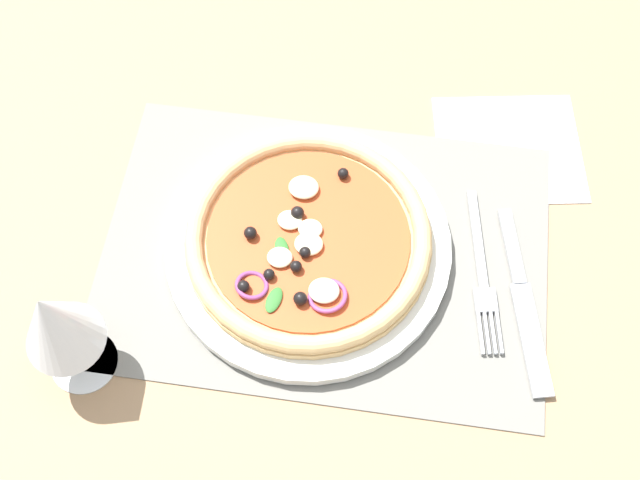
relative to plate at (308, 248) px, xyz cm
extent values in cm
cube|color=#9E7A56|center=(-1.69, -0.17, -2.28)|extent=(190.00, 140.00, 2.40)
cube|color=slate|center=(-1.69, -0.17, -0.88)|extent=(45.13, 31.58, 0.40)
cylinder|color=silver|center=(0.00, 0.00, 0.00)|extent=(28.88, 28.88, 1.36)
cylinder|color=tan|center=(0.00, 0.00, 1.18)|extent=(24.76, 24.76, 1.00)
torus|color=tan|center=(0.00, 0.00, 2.04)|extent=(24.57, 24.57, 1.80)
cylinder|color=#C64C23|center=(0.00, 0.00, 1.83)|extent=(20.30, 20.30, 0.30)
ellipsoid|color=beige|center=(2.07, -1.61, 2.36)|extent=(2.50, 2.25, 0.75)
ellipsoid|color=beige|center=(-0.20, 0.80, 2.41)|extent=(2.84, 2.56, 0.85)
ellipsoid|color=beige|center=(2.38, 2.63, 2.36)|extent=(2.52, 2.27, 0.76)
ellipsoid|color=beige|center=(1.27, -5.52, 2.45)|extent=(3.10, 2.79, 0.93)
ellipsoid|color=beige|center=(-2.39, 5.55, 2.43)|extent=(3.00, 2.70, 0.90)
ellipsoid|color=beige|center=(-0.10, -0.93, 2.35)|extent=(2.46, 2.21, 0.74)
sphere|color=black|center=(-0.30, 6.78, 2.65)|extent=(1.35, 1.35, 1.35)
sphere|color=black|center=(5.28, 6.26, 2.58)|extent=(1.20, 1.20, 1.20)
sphere|color=black|center=(0.64, 3.47, 2.57)|extent=(1.17, 1.17, 1.17)
sphere|color=black|center=(3.08, 4.66, 2.54)|extent=(1.13, 1.13, 1.13)
sphere|color=black|center=(5.66, 0.53, 2.63)|extent=(1.30, 1.30, 1.30)
sphere|color=black|center=(-2.50, -7.67, 2.56)|extent=(1.16, 1.16, 1.16)
sphere|color=black|center=(1.41, -2.37, 2.66)|extent=(1.36, 1.36, 1.36)
sphere|color=black|center=(0.01, 1.82, 2.55)|extent=(1.15, 1.15, 1.15)
torus|color=#8E3D75|center=(-2.79, 5.96, 2.23)|extent=(3.93, 3.87, 1.38)
torus|color=#8E3D75|center=(4.56, 5.90, 2.23)|extent=(3.38, 3.31, 1.40)
ellipsoid|color=#2D6B28|center=(2.35, 1.65, 2.18)|extent=(2.20, 3.10, 0.30)
ellipsoid|color=#2D6B28|center=(2.22, 7.07, 2.18)|extent=(1.98, 3.04, 0.30)
cube|color=#B2B5BA|center=(-16.99, -3.69, -0.46)|extent=(2.77, 11.15, 0.44)
cube|color=#B2B5BA|center=(-18.15, 3.05, -0.46)|extent=(2.59, 2.86, 0.44)
cube|color=#B2B5BA|center=(-17.84, 6.58, -0.46)|extent=(1.05, 4.31, 0.44)
cube|color=#B2B5BA|center=(-18.43, 6.48, -0.46)|extent=(1.05, 4.31, 0.44)
cube|color=#B2B5BA|center=(-19.02, 6.37, -0.46)|extent=(1.05, 4.31, 0.44)
cube|color=#B2B5BA|center=(-19.62, 6.27, -0.46)|extent=(1.05, 4.31, 0.44)
cube|color=#B2B5BA|center=(-20.50, -3.26, -0.37)|extent=(3.15, 8.48, 0.62)
cube|color=#B2B5BA|center=(-22.74, 6.48, -0.46)|extent=(4.55, 11.75, 0.44)
cylinder|color=silver|center=(19.46, 14.69, -0.88)|extent=(6.40, 6.40, 0.40)
cylinder|color=silver|center=(19.46, 14.69, 2.32)|extent=(0.80, 0.80, 6.00)
cone|color=silver|center=(19.46, 14.69, 9.57)|extent=(7.20, 7.20, 8.50)
cone|color=orange|center=(19.46, 14.69, 9.13)|extent=(5.89, 5.89, 6.83)
cube|color=white|center=(-19.84, -15.60, -0.90)|extent=(17.75, 16.46, 0.36)
camera|label=1|loc=(-6.52, 36.99, 74.10)|focal=46.10mm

